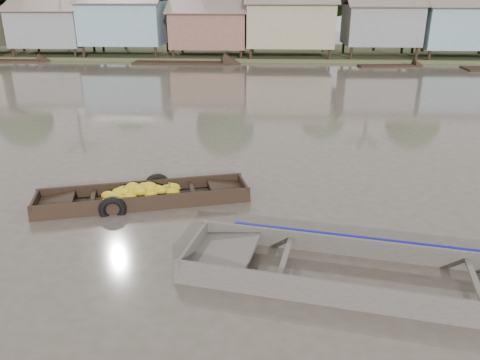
{
  "coord_description": "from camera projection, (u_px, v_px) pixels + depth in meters",
  "views": [
    {
      "loc": [
        0.84,
        -9.03,
        4.77
      ],
      "look_at": [
        0.27,
        0.94,
        0.8
      ],
      "focal_mm": 35.0,
      "sensor_mm": 36.0,
      "label": 1
    }
  ],
  "objects": [
    {
      "name": "viewer_boat",
      "position": [
        376.0,
        280.0,
        8.3
      ],
      "size": [
        7.13,
        3.09,
        0.56
      ],
      "rotation": [
        0.0,
        0.0,
        -0.19
      ],
      "color": "#423C38",
      "rests_on": "ground"
    },
    {
      "name": "distant_boats",
      "position": [
        384.0,
        72.0,
        31.42
      ],
      "size": [
        47.38,
        15.38,
        0.35
      ],
      "color": "black",
      "rests_on": "ground"
    },
    {
      "name": "banana_boat",
      "position": [
        141.0,
        197.0,
        11.51
      ],
      "size": [
        5.28,
        2.58,
        0.72
      ],
      "rotation": [
        0.0,
        0.0,
        0.27
      ],
      "color": "black",
      "rests_on": "ground"
    },
    {
      "name": "riverbank",
      "position": [
        295.0,
        17.0,
        38.45
      ],
      "size": [
        120.0,
        12.47,
        10.22
      ],
      "color": "#384723",
      "rests_on": "ground"
    },
    {
      "name": "ground",
      "position": [
        225.0,
        230.0,
        10.18
      ],
      "size": [
        120.0,
        120.0,
        0.0
      ],
      "primitive_type": "plane",
      "color": "#4C463A",
      "rests_on": "ground"
    }
  ]
}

